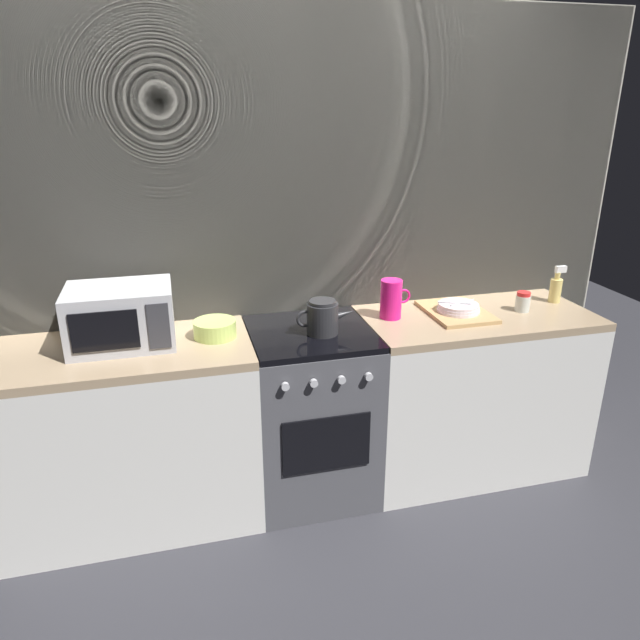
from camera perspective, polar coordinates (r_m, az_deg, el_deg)
The scene contains 12 objects.
ground_plane at distance 3.26m, azimuth -0.83°, elevation -15.88°, with size 8.00×8.00×0.00m, color #2D2D33.
back_wall at distance 3.03m, azimuth -2.42°, elevation 6.45°, with size 3.60×0.05×2.40m.
counter_left at distance 2.97m, azimuth -18.32°, elevation -10.72°, with size 1.20×0.60×0.90m.
stove_unit at distance 3.02m, azimuth -0.87°, elevation -9.02°, with size 0.60×0.63×0.90m.
counter_right at distance 3.32m, azimuth 14.50°, elevation -6.77°, with size 1.20×0.60×0.90m.
microwave at distance 2.77m, azimuth -18.90°, elevation 0.35°, with size 0.46×0.35×0.27m.
kettle at distance 2.76m, azimuth 0.27°, elevation 0.25°, with size 0.28×0.15×0.17m.
mixing_bowl at distance 2.78m, azimuth -10.24°, elevation -0.85°, with size 0.20×0.20×0.08m, color #B7D166.
pitcher at distance 2.98m, azimuth 6.99°, elevation 2.05°, with size 0.16×0.11×0.20m.
dish_pile at distance 3.11m, azimuth 13.26°, elevation 0.97°, with size 0.30×0.40×0.07m.
spice_jar at distance 3.25m, azimuth 19.22°, elevation 1.70°, with size 0.08×0.08×0.10m.
spray_bottle at distance 3.45m, azimuth 22.07°, elevation 2.92°, with size 0.08×0.06×0.20m.
Camera 1 is at (-0.62, -2.55, 1.95)m, focal length 32.73 mm.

